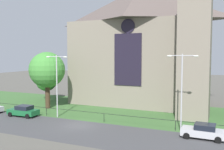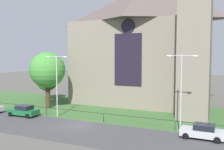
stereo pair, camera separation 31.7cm
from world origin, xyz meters
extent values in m
plane|color=#56544C|center=(0.00, 10.00, 0.00)|extent=(160.00, 160.00, 0.00)
cube|color=#424244|center=(0.00, -2.00, 0.00)|extent=(120.00, 8.00, 0.01)
cube|color=#3D6633|center=(0.00, 8.00, 0.00)|extent=(120.00, 20.00, 0.01)
cube|color=gray|center=(2.18, 17.11, 7.00)|extent=(22.00, 12.00, 14.00)
pyramid|color=#594C47|center=(2.18, 17.11, 17.00)|extent=(22.00, 12.00, 6.00)
cube|color=black|center=(2.18, 11.06, 7.70)|extent=(4.40, 0.16, 8.00)
cylinder|color=black|center=(2.18, 11.06, 12.80)|extent=(2.20, 0.15, 2.20)
cube|color=gray|center=(12.18, 9.11, 9.00)|extent=(4.00, 4.00, 18.00)
cylinder|color=black|center=(2.18, 2.50, 1.10)|extent=(35.41, 0.05, 0.05)
cylinder|color=black|center=(-15.52, 2.50, 0.55)|extent=(0.07, 0.07, 1.10)
cylinder|color=black|center=(-6.67, 2.50, 0.55)|extent=(0.06, 0.07, 1.10)
cylinder|color=black|center=(2.18, 2.50, 0.55)|extent=(0.07, 0.07, 1.10)
cylinder|color=black|center=(11.03, 2.50, 0.55)|extent=(0.07, 0.07, 1.10)
cylinder|color=#423021|center=(-9.62, 6.59, 2.00)|extent=(0.74, 0.74, 4.00)
sphere|color=#428C38|center=(-9.62, 6.59, 6.10)|extent=(5.60, 5.60, 5.60)
cylinder|color=brown|center=(-14.52, 12.62, 1.09)|extent=(0.40, 0.40, 2.18)
sphere|color=#387F33|center=(-14.52, 12.62, 3.64)|extent=(3.88, 3.88, 3.88)
cylinder|color=#B2B2B7|center=(-4.79, 2.40, 4.20)|extent=(0.16, 0.16, 8.40)
cylinder|color=#B2B2B7|center=(-5.49, 2.40, 8.20)|extent=(1.40, 0.10, 0.10)
cylinder|color=#B2B2B7|center=(-4.09, 2.40, 8.20)|extent=(1.40, 0.10, 0.10)
ellipsoid|color=white|center=(-6.19, 2.40, 8.15)|extent=(0.57, 0.26, 0.20)
ellipsoid|color=white|center=(-3.39, 2.40, 8.15)|extent=(0.57, 0.26, 0.20)
cylinder|color=#B2B2B7|center=(11.63, 2.40, 4.28)|extent=(0.16, 0.16, 8.56)
cylinder|color=#B2B2B7|center=(10.93, 2.40, 8.36)|extent=(1.40, 0.10, 0.10)
cylinder|color=#B2B2B7|center=(12.33, 2.40, 8.36)|extent=(1.40, 0.10, 0.10)
ellipsoid|color=white|center=(10.23, 2.40, 8.31)|extent=(0.57, 0.26, 0.20)
ellipsoid|color=white|center=(13.03, 2.40, 8.31)|extent=(0.57, 0.26, 0.20)
cylinder|color=black|center=(-14.09, 1.45, 0.32)|extent=(0.64, 0.23, 0.64)
cube|color=#196033|center=(-9.36, 0.88, 0.61)|extent=(4.26, 1.94, 0.70)
cube|color=black|center=(-9.16, 0.89, 1.23)|extent=(2.05, 1.67, 0.55)
cylinder|color=black|center=(-10.80, -0.07, 0.32)|extent=(0.65, 0.24, 0.64)
cylinder|color=black|center=(-10.86, 1.73, 0.32)|extent=(0.65, 0.24, 0.64)
cylinder|color=black|center=(-7.86, 0.03, 0.32)|extent=(0.65, 0.24, 0.64)
cylinder|color=black|center=(-7.93, 1.83, 0.32)|extent=(0.65, 0.24, 0.64)
cube|color=#B7B7BC|center=(14.04, 0.83, 0.61)|extent=(4.24, 1.90, 0.70)
cube|color=black|center=(14.24, 0.83, 1.23)|extent=(2.04, 1.65, 0.55)
cylinder|color=black|center=(12.55, -0.03, 0.32)|extent=(0.64, 0.23, 0.64)
cylinder|color=black|center=(12.60, 1.76, 0.32)|extent=(0.64, 0.23, 0.64)
cylinder|color=black|center=(15.49, -0.10, 0.32)|extent=(0.64, 0.23, 0.64)
cylinder|color=black|center=(15.53, 1.70, 0.32)|extent=(0.64, 0.23, 0.64)
camera|label=1|loc=(15.84, -26.17, 8.45)|focal=41.29mm
camera|label=2|loc=(16.13, -26.04, 8.45)|focal=41.29mm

